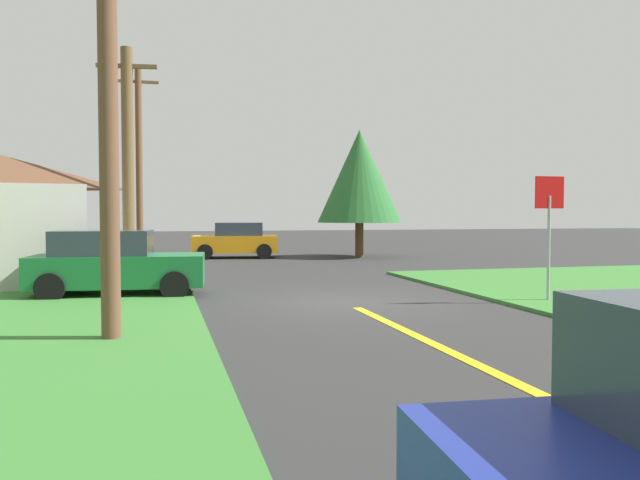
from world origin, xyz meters
TOP-DOWN VIEW (x-y plane):
  - ground_plane at (0.00, 0.00)m, footprint 120.00×120.00m
  - lane_stripe_center at (0.00, -8.00)m, footprint 0.20×14.00m
  - stop_sign at (4.43, -1.37)m, footprint 0.72×0.07m
  - parked_car_near_building at (-5.15, 2.29)m, footprint 4.24×2.25m
  - car_approaching_junction at (-0.66, 14.94)m, footprint 4.05×2.52m
  - utility_pole_near at (-4.85, -3.44)m, footprint 1.76×0.61m
  - utility_pole_mid at (-4.99, 6.31)m, footprint 1.80×0.36m
  - utility_pole_far at (-4.93, 16.05)m, footprint 1.80×0.30m
  - oak_tree_left at (4.97, 13.96)m, footprint 3.92×3.92m

SIDE VIEW (x-z plane):
  - ground_plane at x=0.00m, z-range 0.00..0.00m
  - lane_stripe_center at x=0.00m, z-range 0.00..0.01m
  - parked_car_near_building at x=-5.15m, z-range -0.01..1.61m
  - car_approaching_junction at x=-0.66m, z-range -0.01..1.61m
  - stop_sign at x=4.43m, z-range 0.57..3.44m
  - utility_pole_mid at x=-4.99m, z-range 0.08..7.16m
  - oak_tree_left at x=4.97m, z-range 0.80..6.73m
  - utility_pole_near at x=-4.85m, z-range 0.12..7.74m
  - utility_pole_far at x=-4.93m, z-range 0.11..8.84m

